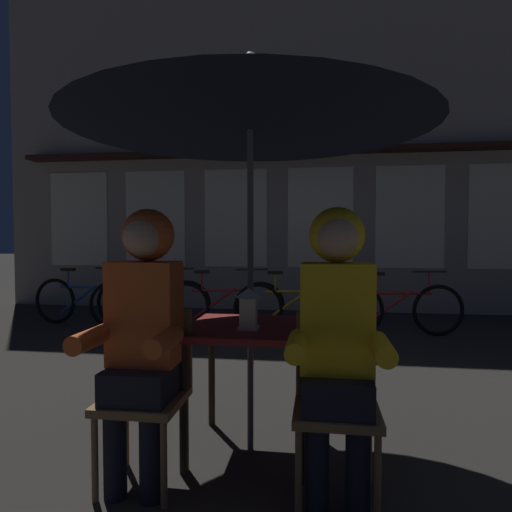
{
  "coord_description": "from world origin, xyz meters",
  "views": [
    {
      "loc": [
        0.39,
        -2.53,
        1.25
      ],
      "look_at": [
        0.0,
        0.23,
        1.14
      ],
      "focal_mm": 31.05,
      "sensor_mm": 36.0,
      "label": 1
    }
  ],
  "objects_px": {
    "cafe_table": "(250,343)",
    "bicycle_fourth": "(296,306)",
    "bicycle_nearest": "(86,301)",
    "bicycle_fifth": "(398,309)",
    "chair_left": "(148,385)",
    "chair_right": "(336,394)",
    "patio_umbrella": "(250,97)",
    "bicycle_third": "(223,305)",
    "lantern": "(249,308)",
    "person_left_hooded": "(143,318)",
    "person_right_hooded": "(337,323)",
    "bicycle_second": "(150,303)"
  },
  "relations": [
    {
      "from": "cafe_table",
      "to": "bicycle_nearest",
      "type": "relative_size",
      "value": 0.44
    },
    {
      "from": "chair_right",
      "to": "chair_left",
      "type": "bearing_deg",
      "value": 180.0
    },
    {
      "from": "person_left_hooded",
      "to": "bicycle_fifth",
      "type": "distance_m",
      "value": 4.19
    },
    {
      "from": "lantern",
      "to": "bicycle_second",
      "type": "xyz_separation_m",
      "value": [
        -1.95,
        3.45,
        -0.51
      ]
    },
    {
      "from": "cafe_table",
      "to": "patio_umbrella",
      "type": "distance_m",
      "value": 1.42
    },
    {
      "from": "lantern",
      "to": "person_right_hooded",
      "type": "xyz_separation_m",
      "value": [
        0.47,
        -0.32,
        -0.01
      ]
    },
    {
      "from": "person_right_hooded",
      "to": "bicycle_second",
      "type": "bearing_deg",
      "value": 122.72
    },
    {
      "from": "person_right_hooded",
      "to": "bicycle_third",
      "type": "xyz_separation_m",
      "value": [
        -1.38,
        3.74,
        -0.5
      ]
    },
    {
      "from": "cafe_table",
      "to": "chair_right",
      "type": "relative_size",
      "value": 0.85
    },
    {
      "from": "patio_umbrella",
      "to": "bicycle_nearest",
      "type": "xyz_separation_m",
      "value": [
        -2.94,
        3.4,
        -1.71
      ]
    },
    {
      "from": "chair_left",
      "to": "bicycle_third",
      "type": "relative_size",
      "value": 0.53
    },
    {
      "from": "lantern",
      "to": "person_right_hooded",
      "type": "relative_size",
      "value": 0.17
    },
    {
      "from": "lantern",
      "to": "bicycle_fourth",
      "type": "distance_m",
      "value": 3.46
    },
    {
      "from": "bicycle_nearest",
      "to": "bicycle_fifth",
      "type": "bearing_deg",
      "value": -1.54
    },
    {
      "from": "person_left_hooded",
      "to": "chair_left",
      "type": "bearing_deg",
      "value": 90.0
    },
    {
      "from": "person_right_hooded",
      "to": "bicycle_nearest",
      "type": "distance_m",
      "value": 5.16
    },
    {
      "from": "patio_umbrella",
      "to": "bicycle_third",
      "type": "height_order",
      "value": "patio_umbrella"
    },
    {
      "from": "bicycle_fourth",
      "to": "bicycle_third",
      "type": "bearing_deg",
      "value": 179.84
    },
    {
      "from": "cafe_table",
      "to": "bicycle_fourth",
      "type": "height_order",
      "value": "bicycle_fourth"
    },
    {
      "from": "chair_left",
      "to": "bicycle_third",
      "type": "xyz_separation_m",
      "value": [
        -0.42,
        3.68,
        -0.14
      ]
    },
    {
      "from": "lantern",
      "to": "bicycle_fifth",
      "type": "relative_size",
      "value": 0.14
    },
    {
      "from": "person_right_hooded",
      "to": "bicycle_second",
      "type": "distance_m",
      "value": 4.5
    },
    {
      "from": "chair_right",
      "to": "person_right_hooded",
      "type": "distance_m",
      "value": 0.36
    },
    {
      "from": "patio_umbrella",
      "to": "chair_left",
      "type": "relative_size",
      "value": 2.66
    },
    {
      "from": "person_left_hooded",
      "to": "person_right_hooded",
      "type": "xyz_separation_m",
      "value": [
        0.96,
        0.0,
        0.0
      ]
    },
    {
      "from": "lantern",
      "to": "person_left_hooded",
      "type": "bearing_deg",
      "value": -146.8
    },
    {
      "from": "person_left_hooded",
      "to": "bicycle_fourth",
      "type": "relative_size",
      "value": 0.84
    },
    {
      "from": "chair_left",
      "to": "bicycle_fifth",
      "type": "bearing_deg",
      "value": 62.83
    },
    {
      "from": "bicycle_second",
      "to": "bicycle_fifth",
      "type": "distance_m",
      "value": 3.34
    },
    {
      "from": "bicycle_nearest",
      "to": "bicycle_fifth",
      "type": "height_order",
      "value": "same"
    },
    {
      "from": "chair_right",
      "to": "lantern",
      "type": "bearing_deg",
      "value": 151.11
    },
    {
      "from": "cafe_table",
      "to": "chair_left",
      "type": "height_order",
      "value": "chair_left"
    },
    {
      "from": "bicycle_second",
      "to": "bicycle_fourth",
      "type": "height_order",
      "value": "same"
    },
    {
      "from": "cafe_table",
      "to": "person_right_hooded",
      "type": "height_order",
      "value": "person_right_hooded"
    },
    {
      "from": "patio_umbrella",
      "to": "bicycle_third",
      "type": "distance_m",
      "value": 3.84
    },
    {
      "from": "patio_umbrella",
      "to": "bicycle_second",
      "type": "height_order",
      "value": "patio_umbrella"
    },
    {
      "from": "chair_right",
      "to": "bicycle_nearest",
      "type": "height_order",
      "value": "chair_right"
    },
    {
      "from": "person_right_hooded",
      "to": "bicycle_second",
      "type": "height_order",
      "value": "person_right_hooded"
    },
    {
      "from": "bicycle_third",
      "to": "cafe_table",
      "type": "bearing_deg",
      "value": -74.88
    },
    {
      "from": "bicycle_nearest",
      "to": "bicycle_fifth",
      "type": "relative_size",
      "value": 1.0
    },
    {
      "from": "bicycle_third",
      "to": "bicycle_fifth",
      "type": "height_order",
      "value": "same"
    },
    {
      "from": "lantern",
      "to": "bicycle_fifth",
      "type": "xyz_separation_m",
      "value": [
        1.39,
        3.39,
        -0.51
      ]
    },
    {
      "from": "cafe_table",
      "to": "chair_right",
      "type": "xyz_separation_m",
      "value": [
        0.48,
        -0.37,
        -0.15
      ]
    },
    {
      "from": "chair_right",
      "to": "cafe_table",
      "type": "bearing_deg",
      "value": 142.45
    },
    {
      "from": "cafe_table",
      "to": "person_right_hooded",
      "type": "xyz_separation_m",
      "value": [
        0.48,
        -0.43,
        0.21
      ]
    },
    {
      "from": "chair_left",
      "to": "bicycle_fourth",
      "type": "relative_size",
      "value": 0.52
    },
    {
      "from": "person_left_hooded",
      "to": "lantern",
      "type": "bearing_deg",
      "value": 33.2
    },
    {
      "from": "person_left_hooded",
      "to": "bicycle_fifth",
      "type": "xyz_separation_m",
      "value": [
        1.88,
        3.71,
        -0.5
      ]
    },
    {
      "from": "cafe_table",
      "to": "lantern",
      "type": "height_order",
      "value": "lantern"
    },
    {
      "from": "cafe_table",
      "to": "person_right_hooded",
      "type": "relative_size",
      "value": 0.53
    }
  ]
}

